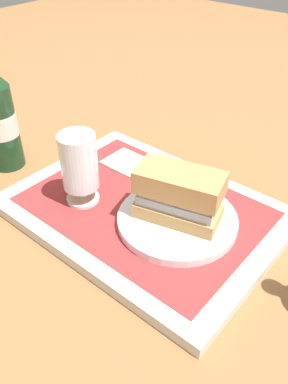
# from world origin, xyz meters

# --- Properties ---
(ground_plane) EXTENTS (3.00, 3.00, 0.00)m
(ground_plane) POSITION_xyz_m (0.00, 0.00, 0.00)
(ground_plane) COLOR olive
(tray) EXTENTS (0.44, 0.32, 0.02)m
(tray) POSITION_xyz_m (0.00, 0.00, 0.01)
(tray) COLOR silver
(tray) RESTS_ON ground_plane
(placemat) EXTENTS (0.38, 0.27, 0.00)m
(placemat) POSITION_xyz_m (0.00, 0.00, 0.02)
(placemat) COLOR #9E2D2D
(placemat) RESTS_ON tray
(plate) EXTENTS (0.19, 0.19, 0.01)m
(plate) POSITION_xyz_m (-0.07, 0.00, 0.03)
(plate) COLOR white
(plate) RESTS_ON placemat
(sandwich) EXTENTS (0.14, 0.10, 0.08)m
(sandwich) POSITION_xyz_m (-0.07, 0.00, 0.08)
(sandwich) COLOR tan
(sandwich) RESTS_ON plate
(beer_glass) EXTENTS (0.06, 0.06, 0.12)m
(beer_glass) POSITION_xyz_m (0.09, 0.05, 0.09)
(beer_glass) COLOR silver
(beer_glass) RESTS_ON placemat
(napkin_folded) EXTENTS (0.09, 0.07, 0.01)m
(napkin_folded) POSITION_xyz_m (0.10, -0.08, 0.02)
(napkin_folded) COLOR white
(napkin_folded) RESTS_ON placemat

